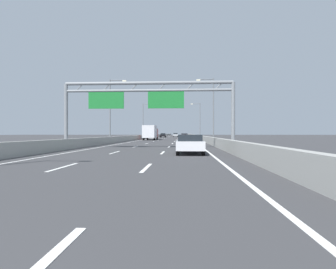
# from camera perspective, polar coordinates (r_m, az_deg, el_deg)

# --- Properties ---
(ground_plane) EXTENTS (260.00, 260.00, 0.00)m
(ground_plane) POSITION_cam_1_polar(r_m,az_deg,el_deg) (99.28, 1.31, -0.54)
(ground_plane) COLOR #38383A
(lane_dash_left_1) EXTENTS (0.16, 3.00, 0.01)m
(lane_dash_left_1) POSITION_cam_1_polar(r_m,az_deg,el_deg) (12.89, -20.59, -6.25)
(lane_dash_left_1) COLOR white
(lane_dash_left_1) RESTS_ON ground_plane
(lane_dash_left_2) EXTENTS (0.16, 3.00, 0.01)m
(lane_dash_left_2) POSITION_cam_1_polar(r_m,az_deg,el_deg) (21.40, -10.78, -3.63)
(lane_dash_left_2) COLOR white
(lane_dash_left_2) RESTS_ON ground_plane
(lane_dash_left_3) EXTENTS (0.16, 3.00, 0.01)m
(lane_dash_left_3) POSITION_cam_1_polar(r_m,az_deg,el_deg) (30.19, -6.63, -2.48)
(lane_dash_left_3) COLOR white
(lane_dash_left_3) RESTS_ON ground_plane
(lane_dash_left_4) EXTENTS (0.16, 3.00, 0.01)m
(lane_dash_left_4) POSITION_cam_1_polar(r_m,az_deg,el_deg) (39.08, -4.36, -1.84)
(lane_dash_left_4) COLOR white
(lane_dash_left_4) RESTS_ON ground_plane
(lane_dash_left_5) EXTENTS (0.16, 3.00, 0.01)m
(lane_dash_left_5) POSITION_cam_1_polar(r_m,az_deg,el_deg) (48.01, -2.93, -1.44)
(lane_dash_left_5) COLOR white
(lane_dash_left_5) RESTS_ON ground_plane
(lane_dash_left_6) EXTENTS (0.16, 3.00, 0.01)m
(lane_dash_left_6) POSITION_cam_1_polar(r_m,az_deg,el_deg) (56.96, -1.96, -1.16)
(lane_dash_left_6) COLOR white
(lane_dash_left_6) RESTS_ON ground_plane
(lane_dash_left_7) EXTENTS (0.16, 3.00, 0.01)m
(lane_dash_left_7) POSITION_cam_1_polar(r_m,az_deg,el_deg) (65.93, -1.25, -0.96)
(lane_dash_left_7) COLOR white
(lane_dash_left_7) RESTS_ON ground_plane
(lane_dash_left_8) EXTENTS (0.16, 3.00, 0.01)m
(lane_dash_left_8) POSITION_cam_1_polar(r_m,az_deg,el_deg) (74.90, -0.70, -0.81)
(lane_dash_left_8) COLOR white
(lane_dash_left_8) RESTS_ON ground_plane
(lane_dash_left_9) EXTENTS (0.16, 3.00, 0.01)m
(lane_dash_left_9) POSITION_cam_1_polar(r_m,az_deg,el_deg) (83.88, -0.28, -0.69)
(lane_dash_left_9) COLOR white
(lane_dash_left_9) RESTS_ON ground_plane
(lane_dash_left_10) EXTENTS (0.16, 3.00, 0.01)m
(lane_dash_left_10) POSITION_cam_1_polar(r_m,az_deg,el_deg) (92.86, 0.06, -0.59)
(lane_dash_left_10) COLOR white
(lane_dash_left_10) RESTS_ON ground_plane
(lane_dash_left_11) EXTENTS (0.16, 3.00, 0.01)m
(lane_dash_left_11) POSITION_cam_1_polar(r_m,az_deg,el_deg) (101.85, 0.35, -0.51)
(lane_dash_left_11) COLOR white
(lane_dash_left_11) RESTS_ON ground_plane
(lane_dash_left_12) EXTENTS (0.16, 3.00, 0.01)m
(lane_dash_left_12) POSITION_cam_1_polar(r_m,az_deg,el_deg) (110.84, 0.58, -0.45)
(lane_dash_left_12) COLOR white
(lane_dash_left_12) RESTS_ON ground_plane
(lane_dash_left_13) EXTENTS (0.16, 3.00, 0.01)m
(lane_dash_left_13) POSITION_cam_1_polar(r_m,az_deg,el_deg) (119.83, 0.78, -0.39)
(lane_dash_left_13) COLOR white
(lane_dash_left_13) RESTS_ON ground_plane
(lane_dash_left_14) EXTENTS (0.16, 3.00, 0.01)m
(lane_dash_left_14) POSITION_cam_1_polar(r_m,az_deg,el_deg) (128.82, 0.96, -0.34)
(lane_dash_left_14) COLOR white
(lane_dash_left_14) RESTS_ON ground_plane
(lane_dash_left_15) EXTENTS (0.16, 3.00, 0.01)m
(lane_dash_left_15) POSITION_cam_1_polar(r_m,az_deg,el_deg) (137.81, 1.11, -0.30)
(lane_dash_left_15) COLOR white
(lane_dash_left_15) RESTS_ON ground_plane
(lane_dash_left_16) EXTENTS (0.16, 3.00, 0.01)m
(lane_dash_left_16) POSITION_cam_1_polar(r_m,az_deg,el_deg) (146.81, 1.24, -0.26)
(lane_dash_left_16) COLOR white
(lane_dash_left_16) RESTS_ON ground_plane
(lane_dash_left_17) EXTENTS (0.16, 3.00, 0.01)m
(lane_dash_left_17) POSITION_cam_1_polar(r_m,az_deg,el_deg) (155.80, 1.36, -0.23)
(lane_dash_left_17) COLOR white
(lane_dash_left_17) RESTS_ON ground_plane
(lane_dash_right_1) EXTENTS (0.16, 3.00, 0.01)m
(lane_dash_right_1) POSITION_cam_1_polar(r_m,az_deg,el_deg) (11.91, -4.42, -6.77)
(lane_dash_right_1) COLOR white
(lane_dash_right_1) RESTS_ON ground_plane
(lane_dash_right_2) EXTENTS (0.16, 3.00, 0.01)m
(lane_dash_right_2) POSITION_cam_1_polar(r_m,az_deg,el_deg) (20.82, -1.10, -3.73)
(lane_dash_right_2) COLOR white
(lane_dash_right_2) RESTS_ON ground_plane
(lane_dash_right_3) EXTENTS (0.16, 3.00, 0.01)m
(lane_dash_right_3) POSITION_cam_1_polar(r_m,az_deg,el_deg) (29.79, 0.22, -2.51)
(lane_dash_right_3) COLOR white
(lane_dash_right_3) RESTS_ON ground_plane
(lane_dash_right_4) EXTENTS (0.16, 3.00, 0.01)m
(lane_dash_right_4) POSITION_cam_1_polar(r_m,az_deg,el_deg) (38.77, 0.92, -1.86)
(lane_dash_right_4) COLOR white
(lane_dash_right_4) RESTS_ON ground_plane
(lane_dash_right_5) EXTENTS (0.16, 3.00, 0.01)m
(lane_dash_right_5) POSITION_cam_1_polar(r_m,az_deg,el_deg) (47.76, 1.37, -1.45)
(lane_dash_right_5) COLOR white
(lane_dash_right_5) RESTS_ON ground_plane
(lane_dash_right_6) EXTENTS (0.16, 3.00, 0.01)m
(lane_dash_right_6) POSITION_cam_1_polar(r_m,az_deg,el_deg) (56.75, 1.67, -1.17)
(lane_dash_right_6) COLOR white
(lane_dash_right_6) RESTS_ON ground_plane
(lane_dash_right_7) EXTENTS (0.16, 3.00, 0.01)m
(lane_dash_right_7) POSITION_cam_1_polar(r_m,az_deg,el_deg) (65.74, 1.88, -0.97)
(lane_dash_right_7) COLOR white
(lane_dash_right_7) RESTS_ON ground_plane
(lane_dash_right_8) EXTENTS (0.16, 3.00, 0.01)m
(lane_dash_right_8) POSITION_cam_1_polar(r_m,az_deg,el_deg) (74.74, 2.05, -0.81)
(lane_dash_right_8) COLOR white
(lane_dash_right_8) RESTS_ON ground_plane
(lane_dash_right_9) EXTENTS (0.16, 3.00, 0.01)m
(lane_dash_right_9) POSITION_cam_1_polar(r_m,az_deg,el_deg) (83.74, 2.18, -0.69)
(lane_dash_right_9) COLOR white
(lane_dash_right_9) RESTS_ON ground_plane
(lane_dash_right_10) EXTENTS (0.16, 3.00, 0.01)m
(lane_dash_right_10) POSITION_cam_1_polar(r_m,az_deg,el_deg) (92.73, 2.28, -0.59)
(lane_dash_right_10) COLOR white
(lane_dash_right_10) RESTS_ON ground_plane
(lane_dash_right_11) EXTENTS (0.16, 3.00, 0.01)m
(lane_dash_right_11) POSITION_cam_1_polar(r_m,az_deg,el_deg) (101.73, 2.37, -0.51)
(lane_dash_right_11) COLOR white
(lane_dash_right_11) RESTS_ON ground_plane
(lane_dash_right_12) EXTENTS (0.16, 3.00, 0.01)m
(lane_dash_right_12) POSITION_cam_1_polar(r_m,az_deg,el_deg) (110.73, 2.44, -0.45)
(lane_dash_right_12) COLOR white
(lane_dash_right_12) RESTS_ON ground_plane
(lane_dash_right_13) EXTENTS (0.16, 3.00, 0.01)m
(lane_dash_right_13) POSITION_cam_1_polar(r_m,az_deg,el_deg) (119.73, 2.51, -0.39)
(lane_dash_right_13) COLOR white
(lane_dash_right_13) RESTS_ON ground_plane
(lane_dash_right_14) EXTENTS (0.16, 3.00, 0.01)m
(lane_dash_right_14) POSITION_cam_1_polar(r_m,az_deg,el_deg) (128.73, 2.56, -0.34)
(lane_dash_right_14) COLOR white
(lane_dash_right_14) RESTS_ON ground_plane
(lane_dash_right_15) EXTENTS (0.16, 3.00, 0.01)m
(lane_dash_right_15) POSITION_cam_1_polar(r_m,az_deg,el_deg) (137.73, 2.60, -0.30)
(lane_dash_right_15) COLOR white
(lane_dash_right_15) RESTS_ON ground_plane
(lane_dash_right_16) EXTENTS (0.16, 3.00, 0.01)m
(lane_dash_right_16) POSITION_cam_1_polar(r_m,az_deg,el_deg) (146.72, 2.64, -0.26)
(lane_dash_right_16) COLOR white
(lane_dash_right_16) RESTS_ON ground_plane
(lane_dash_right_17) EXTENTS (0.16, 3.00, 0.01)m
(lane_dash_right_17) POSITION_cam_1_polar(r_m,az_deg,el_deg) (155.72, 2.68, -0.23)
(lane_dash_right_17) COLOR white
(lane_dash_right_17) RESTS_ON ground_plane
(edge_line_left) EXTENTS (0.16, 176.00, 0.01)m
(edge_line_left) POSITION_cam_1_polar(r_m,az_deg,el_deg) (87.65, -2.39, -0.65)
(edge_line_left) COLOR white
(edge_line_left) RESTS_ON ground_plane
(edge_line_right) EXTENTS (0.16, 176.00, 0.01)m
(edge_line_right) POSITION_cam_1_polar(r_m,az_deg,el_deg) (87.24, 4.49, -0.65)
(edge_line_right) COLOR white
(edge_line_right) RESTS_ON ground_plane
(barrier_left) EXTENTS (0.45, 220.00, 0.95)m
(barrier_left) POSITION_cam_1_polar(r_m,az_deg,el_deg) (109.70, -2.12, -0.21)
(barrier_left) COLOR #9E9E99
(barrier_left) RESTS_ON ground_plane
(barrier_right) EXTENTS (0.45, 220.00, 0.95)m
(barrier_right) POSITION_cam_1_polar(r_m,az_deg,el_deg) (109.27, 5.11, -0.21)
(barrier_right) COLOR #9E9E99
(barrier_right) RESTS_ON ground_plane
(sign_gantry) EXTENTS (16.26, 0.36, 6.36)m
(sign_gantry) POSITION_cam_1_polar(r_m,az_deg,el_deg) (26.71, -4.66, 7.49)
(sign_gantry) COLOR gray
(sign_gantry) RESTS_ON ground_plane
(streetlamp_left_mid) EXTENTS (2.58, 0.28, 9.50)m
(streetlamp_left_mid) POSITION_cam_1_polar(r_m,az_deg,el_deg) (42.87, -11.46, 5.56)
(streetlamp_left_mid) COLOR slate
(streetlamp_left_mid) RESTS_ON ground_plane
(streetlamp_right_mid) EXTENTS (2.58, 0.28, 9.50)m
(streetlamp_right_mid) POSITION_cam_1_polar(r_m,az_deg,el_deg) (41.68, 8.92, 5.71)
(streetlamp_right_mid) COLOR slate
(streetlamp_right_mid) RESTS_ON ground_plane
(streetlamp_left_far) EXTENTS (2.58, 0.28, 9.50)m
(streetlamp_left_far) POSITION_cam_1_polar(r_m,az_deg,el_deg) (76.14, -4.94, 3.27)
(streetlamp_left_far) COLOR slate
(streetlamp_left_far) RESTS_ON ground_plane
(streetlamp_right_far) EXTENTS (2.58, 0.28, 9.50)m
(streetlamp_right_far) POSITION_cam_1_polar(r_m,az_deg,el_deg) (75.47, 6.37, 3.29)
(streetlamp_right_far) COLOR slate
(streetlamp_right_far) RESTS_ON ground_plane
(white_car) EXTENTS (1.87, 4.64, 1.36)m
(white_car) POSITION_cam_1_polar(r_m,az_deg,el_deg) (19.94, 4.48, -1.87)
(white_car) COLOR silver
(white_car) RESTS_ON ground_plane
(red_car) EXTENTS (1.86, 4.15, 1.37)m
(red_car) POSITION_cam_1_polar(r_m,az_deg,el_deg) (73.62, 3.36, -0.28)
(red_car) COLOR red
(red_car) RESTS_ON ground_plane
(silver_car) EXTENTS (1.85, 4.38, 1.45)m
(silver_car) POSITION_cam_1_polar(r_m,az_deg,el_deg) (109.56, 1.55, -0.06)
(silver_car) COLOR #A8ADB2
(silver_car) RESTS_ON ground_plane
(black_car) EXTENTS (1.79, 4.27, 1.39)m
(black_car) POSITION_cam_1_polar(r_m,az_deg,el_deg) (94.01, -1.01, -0.15)
(black_car) COLOR black
(black_car) RESTS_ON ground_plane
(box_truck) EXTENTS (2.48, 8.33, 3.05)m
(box_truck) POSITION_cam_1_polar(r_m,az_deg,el_deg) (59.93, -3.61, 0.50)
(box_truck) COLOR #B21E19
(box_truck) RESTS_ON ground_plane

